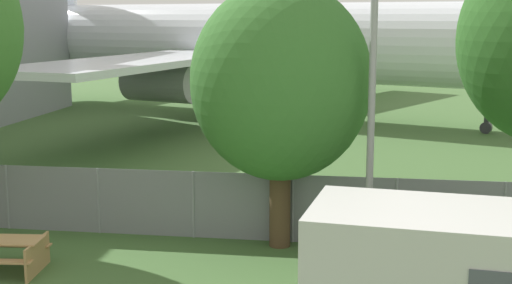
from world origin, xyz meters
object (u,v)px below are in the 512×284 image
at_px(airplane, 269,42).
at_px(picnic_bench_near_cabin, 5,251).
at_px(portable_cabin, 448,283).
at_px(tree_behind_benches, 281,82).

height_order(airplane, picnic_bench_near_cabin, airplane).
xyz_separation_m(portable_cabin, tree_behind_benches, (-3.45, 5.24, 2.83)).
bearing_deg(airplane, picnic_bench_near_cabin, -74.76).
xyz_separation_m(portable_cabin, picnic_bench_near_cabin, (-9.28, 2.50, -0.77)).
bearing_deg(tree_behind_benches, airplane, 98.33).
bearing_deg(picnic_bench_near_cabin, portable_cabin, -15.06).
bearing_deg(picnic_bench_near_cabin, airplane, 84.46).
bearing_deg(tree_behind_benches, portable_cabin, -56.62).
xyz_separation_m(airplane, portable_cabin, (6.79, -28.06, -2.92)).
distance_m(portable_cabin, picnic_bench_near_cabin, 9.64).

